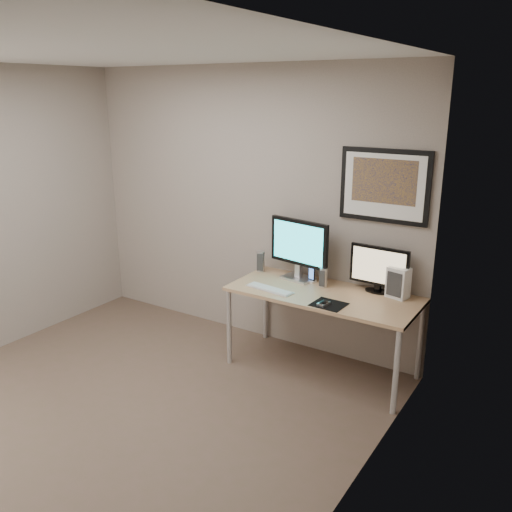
# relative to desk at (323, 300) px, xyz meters

# --- Properties ---
(floor) EXTENTS (3.60, 3.60, 0.00)m
(floor) POSITION_rel_desk_xyz_m (-1.00, -1.35, -0.66)
(floor) COLOR brown
(floor) RESTS_ON ground
(room) EXTENTS (3.60, 3.60, 3.60)m
(room) POSITION_rel_desk_xyz_m (-1.00, -0.90, 0.98)
(room) COLOR white
(room) RESTS_ON ground
(desk) EXTENTS (1.60, 0.70, 0.73)m
(desk) POSITION_rel_desk_xyz_m (0.00, 0.00, 0.00)
(desk) COLOR #A77651
(desk) RESTS_ON floor
(framed_art) EXTENTS (0.75, 0.04, 0.60)m
(framed_art) POSITION_rel_desk_xyz_m (0.35, 0.33, 0.96)
(framed_art) COLOR black
(framed_art) RESTS_ON room
(monitor_large) EXTENTS (0.60, 0.24, 0.55)m
(monitor_large) POSITION_rel_desk_xyz_m (-0.34, 0.19, 0.37)
(monitor_large) COLOR silver
(monitor_large) RESTS_ON desk
(monitor_tv) EXTENTS (0.51, 0.13, 0.40)m
(monitor_tv) POSITION_rel_desk_xyz_m (0.38, 0.25, 0.28)
(monitor_tv) COLOR black
(monitor_tv) RESTS_ON desk
(speaker_left) EXTENTS (0.10, 0.10, 0.20)m
(speaker_left) POSITION_rel_desk_xyz_m (-0.75, 0.20, 0.16)
(speaker_left) COLOR silver
(speaker_left) RESTS_ON desk
(speaker_right) EXTENTS (0.07, 0.07, 0.17)m
(speaker_right) POSITION_rel_desk_xyz_m (-0.07, 0.13, 0.15)
(speaker_right) COLOR silver
(speaker_right) RESTS_ON desk
(phone_dock) EXTENTS (0.08, 0.08, 0.14)m
(phone_dock) POSITION_rel_desk_xyz_m (-0.21, 0.19, 0.14)
(phone_dock) COLOR black
(phone_dock) RESTS_ON desk
(keyboard) EXTENTS (0.45, 0.17, 0.02)m
(keyboard) POSITION_rel_desk_xyz_m (-0.42, -0.19, 0.07)
(keyboard) COLOR silver
(keyboard) RESTS_ON desk
(mousepad) EXTENTS (0.27, 0.24, 0.00)m
(mousepad) POSITION_rel_desk_xyz_m (0.15, -0.22, 0.07)
(mousepad) COLOR black
(mousepad) RESTS_ON desk
(mouse) EXTENTS (0.08, 0.11, 0.04)m
(mouse) POSITION_rel_desk_xyz_m (0.12, -0.26, 0.09)
(mouse) COLOR black
(mouse) RESTS_ON mousepad
(fan_unit) EXTENTS (0.19, 0.16, 0.26)m
(fan_unit) POSITION_rel_desk_xyz_m (0.56, 0.23, 0.19)
(fan_unit) COLOR silver
(fan_unit) RESTS_ON desk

